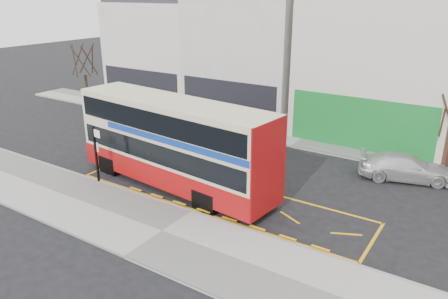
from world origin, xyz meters
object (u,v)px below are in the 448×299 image
Objects in this scene: car_silver at (143,111)px; street_tree_left at (83,52)px; car_grey at (246,128)px; car_white at (405,167)px; double_decker_bus at (174,142)px; bus_stop_post at (96,149)px.

car_silver is 8.89m from street_tree_left.
car_grey is 1.05× the size of car_white.
double_decker_bus is 3.78m from bus_stop_post.
car_grey is (-0.73, 7.85, -1.46)m from double_decker_bus.
double_decker_bus is 11.46m from car_white.
car_silver is at bearing -12.29° from street_tree_left.
double_decker_bus is at bearing -110.35° from car_silver.
bus_stop_post is at bearing 145.55° from car_grey.
double_decker_bus is at bearing 36.37° from bus_stop_post.
car_silver reaches higher than car_white.
car_grey is 9.82m from car_white.
car_silver is 18.20m from car_white.
double_decker_bus reaches higher than car_white.
car_silver is 0.91× the size of car_white.
street_tree_left is (-13.89, 11.17, 2.30)m from bus_stop_post.
car_silver is 0.67× the size of street_tree_left.
street_tree_left is at bearing 148.04° from bus_stop_post.
car_white is at bearing 42.14° from bus_stop_post.
bus_stop_post reaches higher than car_grey.
car_white is (18.18, -0.71, -0.04)m from car_silver.
car_silver is at bearing 146.17° from double_decker_bus.
car_white is at bearing -115.56° from car_grey.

